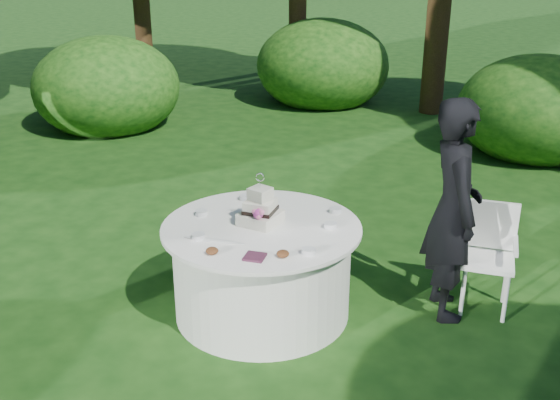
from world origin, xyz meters
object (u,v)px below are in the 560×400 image
object	(u,v)px
table	(262,269)
chair	(489,248)
napkins	(255,257)
cake	(260,210)
guest	(453,210)

from	to	relation	value
table	chair	xyz separation A→B (m)	(1.73, 0.62, 0.13)
napkins	cake	xyz separation A→B (m)	(-0.14, 0.58, 0.10)
napkins	guest	world-z (taller)	guest
cake	table	bearing A→B (deg)	-60.89
chair	guest	bearing A→B (deg)	-150.57
table	chair	size ratio (longest dim) A/B	1.77
table	chair	distance (m)	1.84
table	cake	distance (m)	0.50
napkins	chair	bearing A→B (deg)	35.97
napkins	table	xyz separation A→B (m)	(-0.12, 0.55, -0.39)
chair	table	bearing A→B (deg)	-160.25
guest	chair	bearing A→B (deg)	-77.93
napkins	guest	bearing A→B (deg)	37.40
napkins	table	distance (m)	0.68
guest	table	distance (m)	1.57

